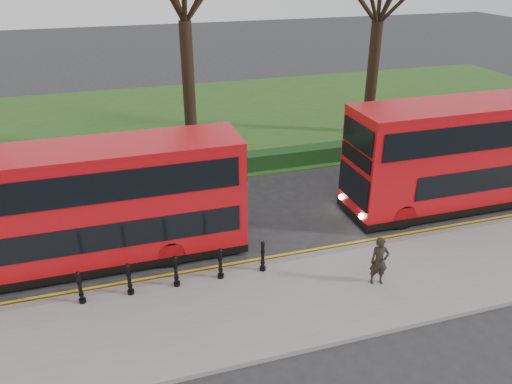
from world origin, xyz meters
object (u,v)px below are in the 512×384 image
object	(u,v)px
bollard_row	(176,272)
pedestrian	(379,261)
bus_rear	(477,153)
bus_lead	(85,208)

from	to	relation	value
bollard_row	pedestrian	xyz separation A→B (m)	(5.87, -1.67, 0.28)
bollard_row	bus_rear	bearing A→B (deg)	10.60
bollard_row	bus_rear	xyz separation A→B (m)	(12.33, 2.31, 1.49)
bus_rear	pedestrian	world-z (taller)	bus_rear
bollard_row	pedestrian	world-z (taller)	pedestrian
bus_rear	pedestrian	xyz separation A→B (m)	(-6.46, -3.97, -1.22)
bollard_row	pedestrian	size ratio (longest dim) A/B	3.62
bus_lead	bus_rear	bearing A→B (deg)	-0.05
pedestrian	bus_rear	bearing A→B (deg)	44.14
bollard_row	bus_lead	xyz separation A→B (m)	(-2.42, 2.32, 1.37)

